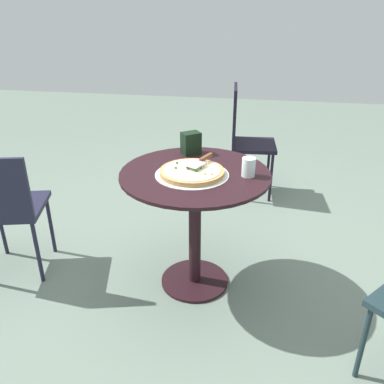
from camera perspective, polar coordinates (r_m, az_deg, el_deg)
ground_plane at (r=2.52m, az=0.38°, el=-12.56°), size 10.00×10.00×0.00m
patio_table at (r=2.23m, az=0.42°, el=-1.71°), size 0.81×0.81×0.73m
pizza_on_tray at (r=2.11m, az=0.01°, el=2.83°), size 0.39×0.39×0.05m
pizza_server at (r=2.16m, az=1.31°, el=4.50°), size 0.21×0.13×0.02m
drinking_cup at (r=2.10m, az=8.03°, el=3.52°), size 0.07×0.07×0.10m
napkin_dispenser at (r=2.39m, az=-0.15°, el=6.95°), size 0.12×0.13×0.13m
patio_chair_near at (r=2.57m, az=-24.91°, el=-1.66°), size 0.46×0.46×0.81m
patio_chair_corner at (r=3.42m, az=7.52°, el=8.06°), size 0.39×0.39×0.93m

